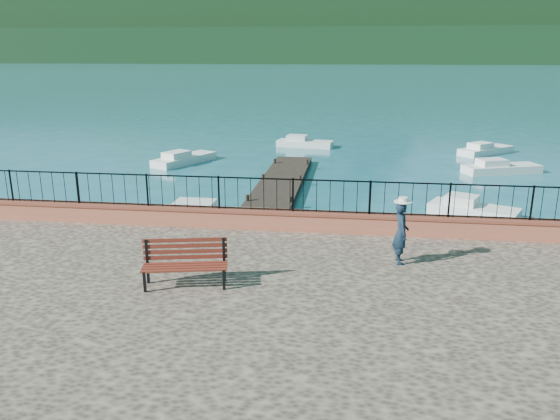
% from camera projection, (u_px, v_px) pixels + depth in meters
% --- Properties ---
extents(ground, '(2000.00, 2000.00, 0.00)m').
position_uv_depth(ground, '(288.00, 328.00, 12.86)').
color(ground, '#19596B').
rests_on(ground, ground).
extents(parapet, '(28.00, 0.46, 0.58)m').
position_uv_depth(parapet, '(303.00, 221.00, 15.96)').
color(parapet, '#AB583D').
rests_on(parapet, promenade).
extents(railing, '(27.00, 0.05, 0.95)m').
position_uv_depth(railing, '(303.00, 196.00, 15.75)').
color(railing, black).
rests_on(railing, parapet).
extents(dock, '(2.00, 16.00, 0.30)m').
position_uv_depth(dock, '(275.00, 193.00, 24.49)').
color(dock, '#2D231C').
rests_on(dock, ground).
extents(far_forest, '(900.00, 60.00, 18.00)m').
position_uv_depth(far_forest, '(354.00, 46.00, 295.79)').
color(far_forest, black).
rests_on(far_forest, ground).
extents(foothills, '(900.00, 120.00, 44.00)m').
position_uv_depth(foothills, '(355.00, 26.00, 349.25)').
color(foothills, black).
rests_on(foothills, ground).
extents(park_bench, '(1.97, 0.99, 1.05)m').
position_uv_depth(park_bench, '(185.00, 273.00, 12.18)').
color(park_bench, black).
rests_on(park_bench, promenade).
extents(person, '(0.44, 0.61, 1.57)m').
position_uv_depth(person, '(401.00, 233.00, 13.38)').
color(person, black).
rests_on(person, promenade).
extents(hat, '(0.44, 0.44, 0.12)m').
position_uv_depth(hat, '(403.00, 200.00, 13.14)').
color(hat, white).
rests_on(hat, person).
extents(boat_0, '(4.32, 1.34, 0.80)m').
position_uv_depth(boat_0, '(212.00, 211.00, 20.82)').
color(boat_0, silver).
rests_on(boat_0, ground).
extents(boat_1, '(3.58, 2.62, 0.80)m').
position_uv_depth(boat_1, '(474.00, 206.00, 21.46)').
color(boat_1, white).
rests_on(boat_1, ground).
extents(boat_2, '(4.31, 2.60, 0.80)m').
position_uv_depth(boat_2, '(502.00, 166.00, 29.13)').
color(boat_2, silver).
rests_on(boat_2, ground).
extents(boat_3, '(3.04, 4.36, 0.80)m').
position_uv_depth(boat_3, '(184.00, 156.00, 31.68)').
color(boat_3, white).
rests_on(boat_3, ground).
extents(boat_4, '(3.91, 1.86, 0.80)m').
position_uv_depth(boat_4, '(305.00, 141.00, 37.13)').
color(boat_4, silver).
rests_on(boat_4, ground).
extents(boat_5, '(3.85, 3.58, 0.80)m').
position_uv_depth(boat_5, '(486.00, 148.00, 34.50)').
color(boat_5, white).
rests_on(boat_5, ground).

